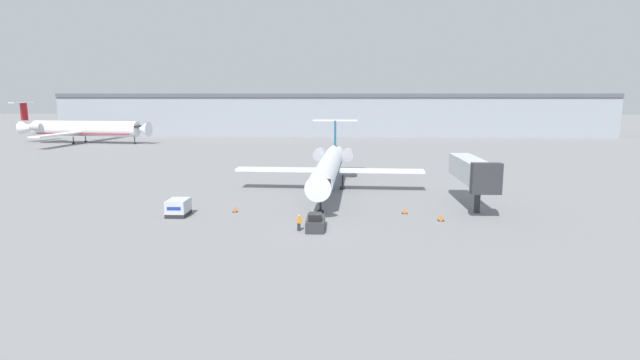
# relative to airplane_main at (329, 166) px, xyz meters

# --- Properties ---
(ground_plane) EXTENTS (600.00, 600.00, 0.00)m
(ground_plane) POSITION_rel_airplane_main_xyz_m (-0.79, -21.59, -3.51)
(ground_plane) COLOR slate
(terminal_building) EXTENTS (180.00, 16.80, 13.79)m
(terminal_building) POSITION_rel_airplane_main_xyz_m (-0.79, 98.41, 3.42)
(terminal_building) COLOR #8C939E
(terminal_building) RESTS_ON ground
(airplane_main) EXTENTS (26.74, 33.93, 9.23)m
(airplane_main) POSITION_rel_airplane_main_xyz_m (0.00, 0.00, 0.00)
(airplane_main) COLOR silver
(airplane_main) RESTS_ON ground
(pushback_tug) EXTENTS (1.83, 4.21, 1.83)m
(pushback_tug) POSITION_rel_airplane_main_xyz_m (-0.88, -20.90, -2.83)
(pushback_tug) COLOR #2D2D33
(pushback_tug) RESTS_ON ground
(luggage_cart) EXTENTS (2.16, 3.02, 1.88)m
(luggage_cart) POSITION_rel_airplane_main_xyz_m (-16.56, -15.90, -2.57)
(luggage_cart) COLOR #232326
(luggage_cart) RESTS_ON ground
(worker_near_tug) EXTENTS (0.40, 0.24, 1.64)m
(worker_near_tug) POSITION_rel_airplane_main_xyz_m (-2.50, -21.63, -2.66)
(worker_near_tug) COLOR #232838
(worker_near_tug) RESTS_ON ground
(traffic_cone_left) EXTENTS (0.59, 0.59, 0.74)m
(traffic_cone_left) POSITION_rel_airplane_main_xyz_m (-10.58, -13.83, -3.15)
(traffic_cone_left) COLOR black
(traffic_cone_left) RESTS_ON ground
(traffic_cone_right) EXTENTS (0.64, 0.64, 0.67)m
(traffic_cone_right) POSITION_rel_airplane_main_xyz_m (9.00, -13.79, -3.19)
(traffic_cone_right) COLOR black
(traffic_cone_right) RESTS_ON ground
(traffic_cone_mid) EXTENTS (0.68, 0.68, 0.70)m
(traffic_cone_mid) POSITION_rel_airplane_main_xyz_m (12.50, -16.95, -3.17)
(traffic_cone_mid) COLOR black
(traffic_cone_mid) RESTS_ON ground
(airplane_parked_far_left) EXTENTS (39.00, 37.31, 11.31)m
(airplane_parked_far_left) POSITION_rel_airplane_main_xyz_m (-70.20, 66.75, 0.58)
(airplane_parked_far_left) COLOR white
(airplane_parked_far_left) RESTS_ON ground
(jet_bridge) EXTENTS (3.20, 13.37, 6.19)m
(jet_bridge) POSITION_rel_airplane_main_xyz_m (17.36, -10.31, 0.94)
(jet_bridge) COLOR #2D2D33
(jet_bridge) RESTS_ON ground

